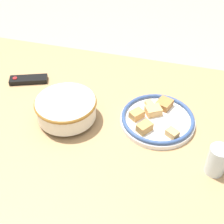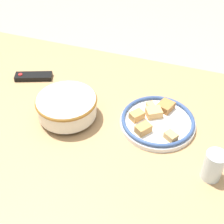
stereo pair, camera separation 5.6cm
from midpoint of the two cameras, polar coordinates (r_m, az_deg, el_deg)
The scene contains 6 objects.
ground_plane at distance 1.77m, azimuth -3.36°, elevation -19.73°, with size 8.00×8.00×0.00m, color #B7A88E.
dining_table at distance 1.21m, azimuth -4.63°, elevation -4.20°, with size 1.40×0.96×0.77m.
noodle_bowl at distance 1.13m, azimuth -6.92°, elevation 0.94°, with size 0.22×0.22×0.09m.
food_plate at distance 1.14m, azimuth 9.66°, elevation -1.65°, with size 0.27×0.27×0.05m.
tv_remote at distance 1.38m, azimuth -13.03°, elevation 6.34°, with size 0.16×0.10×0.02m.
drinking_glass at distance 1.00m, azimuth 19.60°, elevation -9.29°, with size 0.06×0.06×0.10m.
Camera 2 is at (0.40, -0.75, 1.56)m, focal length 50.00 mm.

